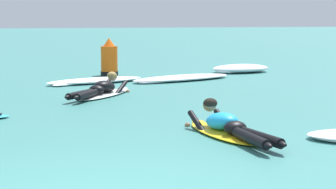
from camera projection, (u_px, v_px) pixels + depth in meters
The scene contains 7 objects.
ground_plane at pixel (62, 84), 15.59m from camera, with size 120.00×120.00×0.00m, color #387A75.
surfer_near at pixel (227, 127), 8.89m from camera, with size 0.90×2.53×0.54m.
surfer_far at pixel (102, 90), 13.17m from camera, with size 1.72×2.31×0.54m.
whitewater_front at pixel (240, 69), 18.53m from camera, with size 2.03×1.49×0.25m.
whitewater_mid_right at pixel (95, 81), 15.69m from camera, with size 2.75×1.63×0.14m.
whitewater_back at pixel (182, 78), 16.31m from camera, with size 3.13×1.96×0.14m.
channel_marker_buoy at pixel (109, 60), 17.62m from camera, with size 0.51×0.51×1.08m.
Camera 1 is at (-0.47, -5.72, 1.78)m, focal length 65.37 mm.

